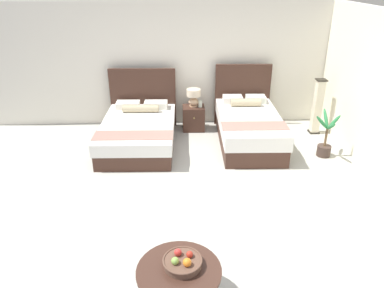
{
  "coord_description": "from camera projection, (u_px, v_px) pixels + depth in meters",
  "views": [
    {
      "loc": [
        -0.35,
        -4.54,
        3.12
      ],
      "look_at": [
        -0.11,
        0.59,
        0.68
      ],
      "focal_mm": 34.08,
      "sensor_mm": 36.0,
      "label": 1
    }
  ],
  "objects": [
    {
      "name": "ground_plane",
      "position": [
        201.0,
        202.0,
        5.45
      ],
      "size": [
        9.56,
        10.15,
        0.02
      ],
      "primitive_type": "cube",
      "color": "#B2B0A3"
    },
    {
      "name": "wall_back",
      "position": [
        191.0,
        64.0,
        7.85
      ],
      "size": [
        9.56,
        0.12,
        2.61
      ],
      "primitive_type": "cube",
      "color": "silver",
      "rests_on": "ground"
    },
    {
      "name": "bed_near_window",
      "position": [
        139.0,
        130.0,
        7.15
      ],
      "size": [
        1.46,
        2.2,
        1.28
      ],
      "color": "#41271D",
      "rests_on": "ground"
    },
    {
      "name": "bed_near_corner",
      "position": [
        248.0,
        126.0,
        7.22
      ],
      "size": [
        1.24,
        2.19,
        1.35
      ],
      "color": "#41271D",
      "rests_on": "ground"
    },
    {
      "name": "nightstand",
      "position": [
        194.0,
        118.0,
        7.84
      ],
      "size": [
        0.46,
        0.42,
        0.52
      ],
      "color": "#41271D",
      "rests_on": "ground"
    },
    {
      "name": "table_lamp",
      "position": [
        194.0,
        96.0,
        7.65
      ],
      "size": [
        0.3,
        0.3,
        0.37
      ],
      "color": "tan",
      "rests_on": "nightstand"
    },
    {
      "name": "vase",
      "position": [
        200.0,
        104.0,
        7.67
      ],
      "size": [
        0.08,
        0.08,
        0.15
      ],
      "color": "silver",
      "rests_on": "nightstand"
    },
    {
      "name": "coffee_table",
      "position": [
        179.0,
        278.0,
        3.64
      ],
      "size": [
        0.85,
        0.85,
        0.45
      ],
      "color": "#41271D",
      "rests_on": "ground"
    },
    {
      "name": "fruit_bowl",
      "position": [
        182.0,
        262.0,
        3.62
      ],
      "size": [
        0.4,
        0.4,
        0.15
      ],
      "color": "brown",
      "rests_on": "coffee_table"
    },
    {
      "name": "floor_lamp_corner",
      "position": [
        317.0,
        107.0,
        7.55
      ],
      "size": [
        0.2,
        0.2,
        1.16
      ],
      "color": "black",
      "rests_on": "ground"
    },
    {
      "name": "potted_palm",
      "position": [
        325.0,
        142.0,
        6.7
      ],
      "size": [
        0.47,
        0.65,
        0.85
      ],
      "color": "#42322A",
      "rests_on": "ground"
    }
  ]
}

